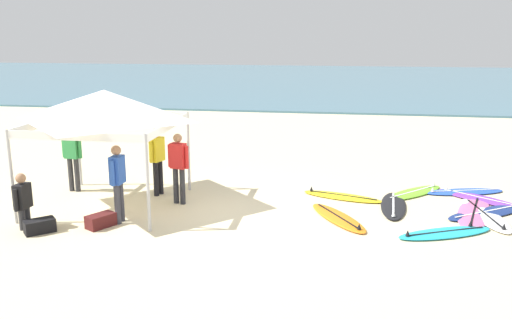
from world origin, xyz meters
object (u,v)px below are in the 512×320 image
Objects in this scene: surfboard_blue at (464,192)px; surfboard_purple at (478,198)px; person_green at (72,154)px; surfboard_yellow at (342,196)px; surfboard_black at (393,206)px; surfboard_navy at (487,212)px; person_blue at (118,178)px; surfboard_lime at (413,193)px; person_red at (178,164)px; person_yellow at (157,157)px; surfboard_cyan at (445,233)px; canopy_tent at (105,106)px; surfboard_pink at (474,213)px; surfboard_orange at (338,218)px; gear_bag_by_pole at (101,221)px; person_black at (23,199)px; gear_bag_near_tent at (40,226)px; surfboard_white at (485,215)px.

surfboard_purple is at bearing -65.89° from surfboard_blue.
surfboard_yellow is at bearing 4.06° from person_green.
surfboard_navy is at bearing -4.97° from surfboard_black.
surfboard_purple is at bearing 6.42° from surfboard_yellow.
person_blue is at bearing -161.49° from surfboard_black.
surfboard_lime is 5.98m from person_red.
surfboard_black is at bearing 18.51° from person_blue.
surfboard_lime is at bearing 9.53° from person_yellow.
person_blue is 1.00× the size of person_green.
surfboard_cyan and surfboard_purple have the same top height.
surfboard_yellow is 4.13m from person_red.
person_green is (-2.09, 2.05, 0.00)m from person_blue.
canopy_tent is 8.76m from surfboard_pink.
surfboard_cyan is 3.26m from surfboard_blue.
surfboard_lime is at bearing 18.88° from surfboard_yellow.
surfboard_orange is at bearing -8.14° from person_red.
surfboard_black is at bearing 20.45° from gear_bag_by_pole.
gear_bag_by_pole is (-0.29, -0.34, -0.85)m from person_blue.
person_black is (-9.85, -2.48, 0.62)m from surfboard_navy.
surfboard_pink is 9.87m from person_black.
surfboard_orange is (-2.16, 0.59, 0.00)m from surfboard_cyan.
gear_bag_near_tent is (0.43, -0.18, -0.52)m from person_black.
surfboard_cyan is 1.07× the size of surfboard_purple.
gear_bag_by_pole is at bearing -150.36° from surfboard_yellow.
surfboard_cyan is at bearing 2.85° from person_blue.
person_blue reaches higher than surfboard_yellow.
surfboard_orange is 3.49× the size of gear_bag_near_tent.
person_red is (-3.87, -1.06, 0.95)m from surfboard_yellow.
gear_bag_by_pole reaches higher than surfboard_white.
person_red is 2.85× the size of gear_bag_by_pole.
canopy_tent reaches higher than surfboard_blue.
gear_bag_by_pole is at bearing -130.91° from person_blue.
surfboard_white is at bearing 12.03° from surfboard_orange.
canopy_tent reaches higher than person_blue.
person_black is (-7.79, -2.66, 0.62)m from surfboard_black.
gear_bag_near_tent reaches higher than surfboard_lime.
surfboard_black is at bearing -24.53° from surfboard_yellow.
surfboard_purple is at bearing 19.84° from person_black.
surfboard_white is at bearing -31.42° from surfboard_pink.
surfboard_blue is 10.18m from gear_bag_near_tent.
surfboard_black and surfboard_pink have the same top height.
surfboard_cyan is 6.13m from person_red.
surfboard_black is 1.01× the size of surfboard_blue.
surfboard_cyan is 2.24m from surfboard_orange.
surfboard_yellow is 3.29m from surfboard_white.
surfboard_navy is at bearing 63.84° from surfboard_white.
canopy_tent is 2.14m from person_red.
person_red is at bearing 45.35° from gear_bag_near_tent.
surfboard_black is 2.38m from surfboard_blue.
surfboard_black is 8.25m from person_black.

